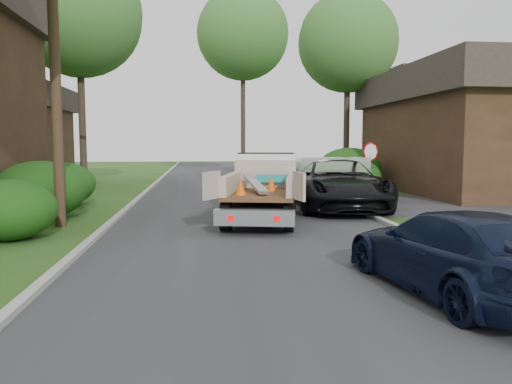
{
  "coord_description": "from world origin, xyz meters",
  "views": [
    {
      "loc": [
        -1.44,
        -9.94,
        2.4
      ],
      "look_at": [
        -0.05,
        2.42,
        1.2
      ],
      "focal_mm": 35.0,
      "sensor_mm": 36.0,
      "label": 1
    }
  ],
  "objects_px": {
    "flatbed_truck": "(265,182)",
    "house_left_far": "(0,133)",
    "utility_pole": "(55,45)",
    "black_pickup": "(336,184)",
    "house_right": "(487,129)",
    "stop_sign": "(370,160)",
    "tree_right_far": "(348,43)",
    "navy_suv": "(455,252)",
    "tree_center_far": "(243,34)",
    "tree_left_far": "(79,14)"
  },
  "relations": [
    {
      "from": "flatbed_truck",
      "to": "house_left_far",
      "type": "bearing_deg",
      "value": 143.53
    },
    {
      "from": "utility_pole",
      "to": "black_pickup",
      "type": "height_order",
      "value": "utility_pole"
    },
    {
      "from": "house_right",
      "to": "black_pickup",
      "type": "relative_size",
      "value": 1.94
    },
    {
      "from": "stop_sign",
      "to": "house_left_far",
      "type": "bearing_deg",
      "value": 145.19
    },
    {
      "from": "black_pickup",
      "to": "stop_sign",
      "type": "bearing_deg",
      "value": 32.83
    },
    {
      "from": "black_pickup",
      "to": "flatbed_truck",
      "type": "bearing_deg",
      "value": -142.71
    },
    {
      "from": "utility_pole",
      "to": "tree_right_far",
      "type": "relative_size",
      "value": 0.87
    },
    {
      "from": "utility_pole",
      "to": "house_right",
      "type": "relative_size",
      "value": 0.77
    },
    {
      "from": "stop_sign",
      "to": "house_left_far",
      "type": "relative_size",
      "value": 0.33
    },
    {
      "from": "flatbed_truck",
      "to": "house_right",
      "type": "bearing_deg",
      "value": 44.24
    },
    {
      "from": "house_left_far",
      "to": "navy_suv",
      "type": "relative_size",
      "value": 1.61
    },
    {
      "from": "house_right",
      "to": "tree_center_far",
      "type": "distance_m",
      "value": 20.93
    },
    {
      "from": "tree_right_far",
      "to": "black_pickup",
      "type": "distance_m",
      "value": 14.62
    },
    {
      "from": "house_left_far",
      "to": "tree_right_far",
      "type": "height_order",
      "value": "tree_right_far"
    },
    {
      "from": "tree_left_far",
      "to": "flatbed_truck",
      "type": "xyz_separation_m",
      "value": [
        8.15,
        -10.85,
        -7.83
      ]
    },
    {
      "from": "tree_center_far",
      "to": "flatbed_truck",
      "type": "height_order",
      "value": "tree_center_far"
    },
    {
      "from": "utility_pole",
      "to": "house_right",
      "type": "bearing_deg",
      "value": 26.01
    },
    {
      "from": "house_left_far",
      "to": "flatbed_truck",
      "type": "relative_size",
      "value": 1.28
    },
    {
      "from": "utility_pole",
      "to": "black_pickup",
      "type": "bearing_deg",
      "value": 18.99
    },
    {
      "from": "flatbed_truck",
      "to": "utility_pole",
      "type": "bearing_deg",
      "value": -157.48
    },
    {
      "from": "tree_center_far",
      "to": "flatbed_truck",
      "type": "xyz_separation_m",
      "value": [
        -1.35,
        -23.85,
        -9.83
      ]
    },
    {
      "from": "stop_sign",
      "to": "tree_right_far",
      "type": "xyz_separation_m",
      "value": [
        2.3,
        11.0,
        6.7
      ]
    },
    {
      "from": "utility_pole",
      "to": "house_left_far",
      "type": "bearing_deg",
      "value": 115.23
    },
    {
      "from": "utility_pole",
      "to": "black_pickup",
      "type": "xyz_separation_m",
      "value": [
        9.08,
        3.13,
        -4.25
      ]
    },
    {
      "from": "stop_sign",
      "to": "black_pickup",
      "type": "height_order",
      "value": "stop_sign"
    },
    {
      "from": "tree_left_far",
      "to": "utility_pole",
      "type": "bearing_deg",
      "value": -80.46
    },
    {
      "from": "tree_left_far",
      "to": "black_pickup",
      "type": "bearing_deg",
      "value": -38.7
    },
    {
      "from": "tree_left_far",
      "to": "flatbed_truck",
      "type": "height_order",
      "value": "tree_left_far"
    },
    {
      "from": "stop_sign",
      "to": "flatbed_truck",
      "type": "distance_m",
      "value": 5.41
    },
    {
      "from": "flatbed_truck",
      "to": "black_pickup",
      "type": "xyz_separation_m",
      "value": [
        2.95,
        1.96,
        -0.22
      ]
    },
    {
      "from": "tree_left_far",
      "to": "house_right",
      "type": "bearing_deg",
      "value": -8.33
    },
    {
      "from": "utility_pole",
      "to": "flatbed_truck",
      "type": "height_order",
      "value": "utility_pole"
    },
    {
      "from": "tree_left_far",
      "to": "tree_center_far",
      "type": "height_order",
      "value": "tree_center_far"
    },
    {
      "from": "tree_right_far",
      "to": "flatbed_truck",
      "type": "xyz_separation_m",
      "value": [
        -6.85,
        -13.85,
        -7.33
      ]
    },
    {
      "from": "navy_suv",
      "to": "utility_pole",
      "type": "bearing_deg",
      "value": -49.82
    },
    {
      "from": "tree_left_far",
      "to": "tree_center_far",
      "type": "bearing_deg",
      "value": 53.84
    },
    {
      "from": "stop_sign",
      "to": "tree_center_far",
      "type": "bearing_deg",
      "value": 98.66
    },
    {
      "from": "utility_pole",
      "to": "tree_left_far",
      "type": "height_order",
      "value": "tree_left_far"
    },
    {
      "from": "house_left_far",
      "to": "black_pickup",
      "type": "height_order",
      "value": "house_left_far"
    },
    {
      "from": "house_right",
      "to": "house_left_far",
      "type": "bearing_deg",
      "value": 163.2
    },
    {
      "from": "stop_sign",
      "to": "utility_pole",
      "type": "distance_m",
      "value": 11.91
    },
    {
      "from": "tree_right_far",
      "to": "flatbed_truck",
      "type": "height_order",
      "value": "tree_right_far"
    },
    {
      "from": "house_left_far",
      "to": "tree_right_far",
      "type": "relative_size",
      "value": 0.66
    },
    {
      "from": "tree_center_far",
      "to": "navy_suv",
      "type": "height_order",
      "value": "tree_center_far"
    },
    {
      "from": "tree_center_far",
      "to": "black_pickup",
      "type": "bearing_deg",
      "value": -85.82
    },
    {
      "from": "tree_right_far",
      "to": "navy_suv",
      "type": "distance_m",
      "value": 24.31
    },
    {
      "from": "house_right",
      "to": "flatbed_truck",
      "type": "bearing_deg",
      "value": -147.54
    },
    {
      "from": "utility_pole",
      "to": "house_right",
      "type": "distance_m",
      "value": 20.66
    },
    {
      "from": "tree_center_far",
      "to": "tree_left_far",
      "type": "bearing_deg",
      "value": -126.16
    },
    {
      "from": "black_pickup",
      "to": "utility_pole",
      "type": "bearing_deg",
      "value": -157.35
    }
  ]
}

